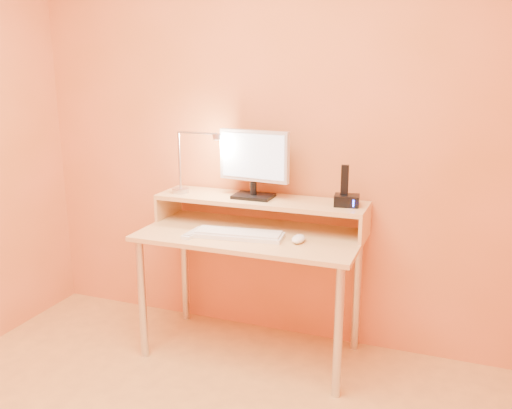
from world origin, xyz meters
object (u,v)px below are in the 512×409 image
at_px(keyboard, 238,235).
at_px(mouse, 298,239).
at_px(lamp_base, 181,190).
at_px(remote_control, 194,233).
at_px(phone_dock, 347,200).
at_px(monitor_panel, 254,156).

height_order(keyboard, mouse, mouse).
relative_size(lamp_base, mouse, 0.88).
distance_m(keyboard, remote_control, 0.24).
distance_m(lamp_base, remote_control, 0.37).
relative_size(mouse, remote_control, 0.59).
relative_size(lamp_base, phone_dock, 0.77).
xyz_separation_m(mouse, remote_control, (-0.56, -0.07, -0.01)).
bearing_deg(lamp_base, phone_dock, 1.76).
relative_size(monitor_panel, remote_control, 2.14).
height_order(lamp_base, phone_dock, phone_dock).
bearing_deg(remote_control, phone_dock, 24.02).
bearing_deg(keyboard, monitor_panel, 85.08).
xyz_separation_m(phone_dock, keyboard, (-0.52, -0.24, -0.18)).
bearing_deg(remote_control, monitor_panel, 55.44).
xyz_separation_m(phone_dock, mouse, (-0.20, -0.22, -0.17)).
bearing_deg(mouse, keyboard, -173.30).
bearing_deg(keyboard, lamp_base, 149.01).
relative_size(monitor_panel, phone_dock, 3.20).
bearing_deg(monitor_panel, phone_dock, 5.42).
bearing_deg(mouse, monitor_panel, 148.24).
bearing_deg(lamp_base, remote_control, -50.15).
relative_size(keyboard, remote_control, 2.45).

